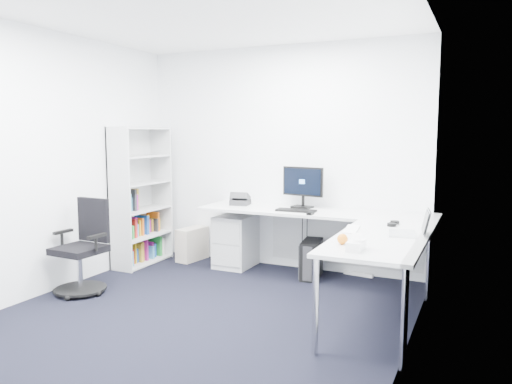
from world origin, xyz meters
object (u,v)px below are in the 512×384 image
at_px(l_desk, 303,251).
at_px(laptop, 402,221).
at_px(bookshelf, 141,196).
at_px(monitor, 302,187).
at_px(task_chair, 79,247).

relative_size(l_desk, laptop, 8.20).
relative_size(bookshelf, monitor, 3.34).
bearing_deg(bookshelf, l_desk, -1.32).
distance_m(bookshelf, monitor, 2.04).
distance_m(l_desk, task_chair, 2.35).
bearing_deg(laptop, bookshelf, 159.00).
xyz_separation_m(l_desk, bookshelf, (-2.17, 0.05, 0.47)).
xyz_separation_m(task_chair, laptop, (3.14, 0.59, 0.41)).
height_order(l_desk, laptop, laptop).
relative_size(bookshelf, laptop, 5.30).
bearing_deg(l_desk, laptop, -28.17).
bearing_deg(l_desk, bookshelf, 178.68).
bearing_deg(task_chair, laptop, 13.55).
distance_m(l_desk, monitor, 0.83).
bearing_deg(bookshelf, task_chair, -83.18).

